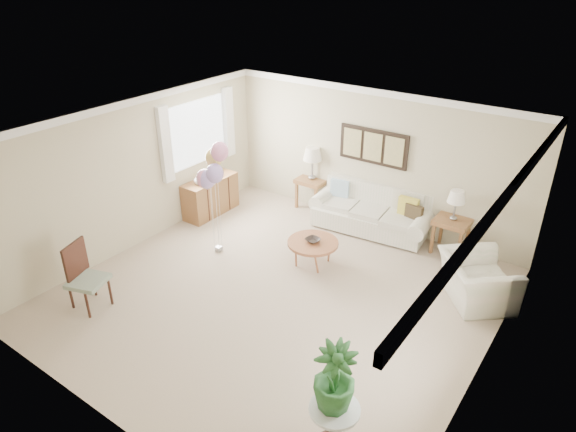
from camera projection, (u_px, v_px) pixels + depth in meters
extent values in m
plane|color=tan|center=(278.00, 295.00, 7.88)|extent=(6.00, 6.00, 0.00)
cube|color=#B7AE8D|center=(373.00, 159.00, 9.47)|extent=(6.00, 0.04, 2.60)
cube|color=#B7AE8D|center=(98.00, 334.00, 5.11)|extent=(6.00, 0.04, 2.60)
cube|color=#B7AE8D|center=(137.00, 174.00, 8.83)|extent=(0.04, 6.00, 2.60)
cube|color=#B7AE8D|center=(492.00, 292.00, 5.74)|extent=(0.04, 6.00, 2.60)
cube|color=white|center=(276.00, 133.00, 6.70)|extent=(6.00, 6.00, 0.02)
cube|color=white|center=(378.00, 92.00, 8.88)|extent=(6.00, 0.06, 0.12)
cube|color=white|center=(128.00, 103.00, 8.25)|extent=(0.06, 6.00, 0.12)
cube|color=white|center=(511.00, 190.00, 5.19)|extent=(0.06, 6.00, 0.12)
cube|color=white|center=(197.00, 132.00, 9.75)|extent=(0.04, 1.40, 1.20)
cube|color=white|center=(165.00, 145.00, 9.11)|extent=(0.10, 0.22, 1.40)
cube|color=white|center=(229.00, 122.00, 10.35)|extent=(0.10, 0.22, 1.40)
cube|color=black|center=(373.00, 147.00, 9.33)|extent=(1.35, 0.04, 0.65)
cube|color=#8C8C59|center=(352.00, 143.00, 9.53)|extent=(0.36, 0.02, 0.52)
cube|color=#8C8C59|center=(373.00, 147.00, 9.31)|extent=(0.36, 0.02, 0.52)
cube|color=#8C8C59|center=(394.00, 151.00, 9.10)|extent=(0.36, 0.02, 0.52)
cube|color=beige|center=(370.00, 220.00, 9.64)|extent=(2.17, 1.06, 0.34)
cube|color=beige|center=(379.00, 196.00, 9.70)|extent=(2.11, 0.41, 0.52)
cylinder|color=beige|center=(325.00, 197.00, 10.06)|extent=(0.39, 0.88, 0.30)
cylinder|color=beige|center=(422.00, 224.00, 9.03)|extent=(0.39, 0.88, 0.30)
cube|color=beige|center=(342.00, 203.00, 9.82)|extent=(0.64, 0.74, 0.11)
cube|color=beige|center=(370.00, 211.00, 9.51)|extent=(0.64, 0.74, 0.11)
cube|color=beige|center=(400.00, 220.00, 9.20)|extent=(0.64, 0.74, 0.11)
cube|color=#9FC1D9|center=(340.00, 189.00, 9.92)|extent=(0.36, 0.11, 0.36)
cube|color=gold|center=(408.00, 207.00, 9.19)|extent=(0.36, 0.11, 0.36)
cube|color=#3B2E1C|center=(414.00, 213.00, 9.09)|extent=(0.32, 0.10, 0.32)
cube|color=beige|center=(369.00, 229.00, 9.73)|extent=(1.91, 0.76, 0.04)
cube|color=brown|center=(312.00, 180.00, 10.38)|extent=(0.58, 0.52, 0.08)
cube|color=brown|center=(297.00, 195.00, 10.49)|extent=(0.05, 0.05, 0.55)
cube|color=brown|center=(316.00, 201.00, 10.25)|extent=(0.05, 0.05, 0.55)
cube|color=brown|center=(308.00, 189.00, 10.79)|extent=(0.05, 0.05, 0.55)
cube|color=brown|center=(327.00, 194.00, 10.55)|extent=(0.05, 0.05, 0.55)
cube|color=brown|center=(453.00, 221.00, 8.76)|extent=(0.59, 0.53, 0.09)
cube|color=brown|center=(433.00, 239.00, 8.88)|extent=(0.05, 0.05, 0.55)
cube|color=brown|center=(459.00, 247.00, 8.64)|extent=(0.05, 0.05, 0.55)
cube|color=brown|center=(441.00, 229.00, 9.19)|extent=(0.05, 0.05, 0.55)
cube|color=brown|center=(467.00, 237.00, 8.94)|extent=(0.05, 0.05, 0.55)
cylinder|color=gray|center=(312.00, 177.00, 10.34)|extent=(0.16, 0.16, 0.07)
cylinder|color=gray|center=(312.00, 168.00, 10.25)|extent=(0.04, 0.04, 0.33)
cone|color=silver|center=(313.00, 154.00, 10.11)|extent=(0.38, 0.38, 0.27)
cylinder|color=gray|center=(453.00, 218.00, 8.73)|extent=(0.13, 0.13, 0.05)
cylinder|color=gray|center=(455.00, 209.00, 8.66)|extent=(0.04, 0.04, 0.27)
cone|color=silver|center=(457.00, 196.00, 8.55)|extent=(0.30, 0.30, 0.22)
cylinder|color=#9C583E|center=(313.00, 243.00, 8.50)|extent=(0.85, 0.85, 0.05)
cylinder|color=#9C583E|center=(329.00, 252.00, 8.64)|extent=(0.03, 0.03, 0.38)
cylinder|color=#9C583E|center=(309.00, 245.00, 8.84)|extent=(0.03, 0.03, 0.38)
cylinder|color=#9C583E|center=(296.00, 255.00, 8.55)|extent=(0.03, 0.03, 0.38)
cylinder|color=#9C583E|center=(316.00, 263.00, 8.34)|extent=(0.03, 0.03, 0.38)
imported|color=black|center=(313.00, 240.00, 8.47)|extent=(0.28, 0.28, 0.06)
imported|color=beige|center=(477.00, 281.00, 7.63)|extent=(1.39, 1.41, 0.69)
cylinder|color=silver|center=(335.00, 409.00, 5.20)|extent=(0.53, 0.53, 0.04)
cylinder|color=#361911|center=(333.00, 429.00, 5.33)|extent=(0.09, 0.09, 0.53)
imported|color=#1D461F|center=(334.00, 377.00, 5.04)|extent=(0.51, 0.51, 0.77)
cube|color=gray|center=(88.00, 281.00, 7.44)|extent=(0.62, 0.62, 0.07)
cylinder|color=#361911|center=(71.00, 296.00, 7.51)|extent=(0.04, 0.04, 0.41)
cylinder|color=#361911|center=(88.00, 306.00, 7.31)|extent=(0.04, 0.04, 0.41)
cylinder|color=#361911|center=(94.00, 284.00, 7.79)|extent=(0.04, 0.04, 0.41)
cylinder|color=#361911|center=(110.00, 293.00, 7.59)|extent=(0.04, 0.04, 0.41)
cube|color=#361911|center=(75.00, 259.00, 7.42)|extent=(0.19, 0.46, 0.54)
cube|color=brown|center=(211.00, 196.00, 10.22)|extent=(0.45, 1.20, 0.74)
cube|color=#361911|center=(200.00, 201.00, 10.00)|extent=(0.46, 0.02, 0.70)
cube|color=#361911|center=(221.00, 191.00, 10.44)|extent=(0.46, 0.02, 0.70)
imported|color=silver|center=(199.00, 179.00, 9.78)|extent=(0.20, 0.20, 0.21)
imported|color=beige|center=(218.00, 171.00, 10.17)|extent=(0.26, 0.26, 0.21)
cube|color=gray|center=(219.00, 249.00, 9.04)|extent=(0.10, 0.10, 0.08)
ellipsoid|color=pink|center=(205.00, 179.00, 8.38)|extent=(0.29, 0.29, 0.33)
cylinder|color=silver|center=(212.00, 218.00, 8.74)|extent=(0.01, 0.01, 1.15)
ellipsoid|color=#9D81CA|center=(215.00, 173.00, 8.25)|extent=(0.29, 0.29, 0.33)
cylinder|color=silver|center=(217.00, 216.00, 8.67)|extent=(0.01, 0.01, 1.28)
ellipsoid|color=#D6B45B|center=(214.00, 158.00, 8.42)|extent=(0.29, 0.29, 0.33)
cylinder|color=silver|center=(217.00, 208.00, 8.76)|extent=(0.01, 0.01, 1.45)
ellipsoid|color=pink|center=(220.00, 151.00, 8.18)|extent=(0.29, 0.29, 0.33)
cylinder|color=silver|center=(219.00, 206.00, 8.64)|extent=(0.01, 0.01, 1.62)
ellipsoid|color=#9D81CA|center=(207.00, 179.00, 8.36)|extent=(0.29, 0.29, 0.33)
cylinder|color=silver|center=(213.00, 218.00, 8.73)|extent=(0.01, 0.01, 1.15)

